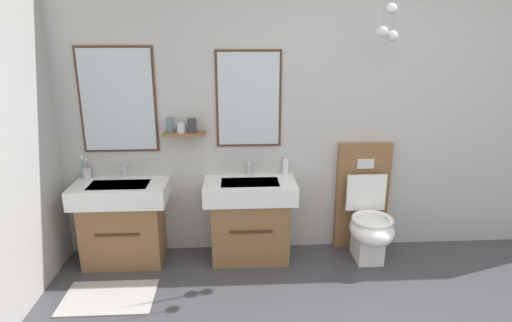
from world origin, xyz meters
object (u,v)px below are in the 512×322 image
at_px(vanity_sink_left, 123,220).
at_px(toilet, 366,216).
at_px(vanity_sink_right, 250,217).
at_px(toothbrush_cup, 87,173).
at_px(soap_dispenser, 285,167).

relative_size(vanity_sink_left, toilet, 0.79).
height_order(vanity_sink_right, toilet, toilet).
bearing_deg(vanity_sink_right, vanity_sink_left, 180.00).
relative_size(toothbrush_cup, soap_dispenser, 1.15).
xyz_separation_m(vanity_sink_right, toothbrush_cup, (-1.41, 0.15, 0.39)).
relative_size(vanity_sink_left, toothbrush_cup, 3.89).
distance_m(vanity_sink_left, vanity_sink_right, 1.10).
distance_m(vanity_sink_left, toilet, 2.13).
bearing_deg(toothbrush_cup, soap_dispenser, 0.33).
relative_size(toilet, soap_dispenser, 5.68).
xyz_separation_m(vanity_sink_left, toothbrush_cup, (-0.31, 0.15, 0.39)).
distance_m(toilet, toothbrush_cup, 2.48).
xyz_separation_m(toilet, soap_dispenser, (-0.71, 0.17, 0.42)).
xyz_separation_m(vanity_sink_left, toilet, (2.13, -0.02, -0.01)).
distance_m(vanity_sink_right, toothbrush_cup, 1.47).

